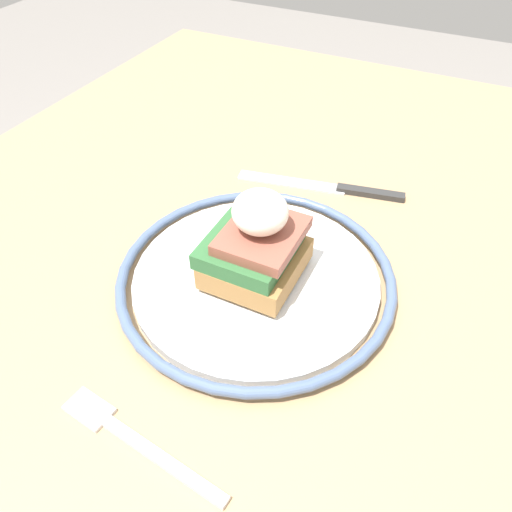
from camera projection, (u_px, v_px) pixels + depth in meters
name	position (u px, v px, depth m)	size (l,w,h in m)	color
dining_table	(266.00, 323.00, 0.58)	(1.06, 0.86, 0.73)	tan
plate	(256.00, 277.00, 0.47)	(0.26, 0.26, 0.02)	silver
sandwich	(257.00, 245.00, 0.45)	(0.09, 0.08, 0.09)	#9E703D
fork	(134.00, 440.00, 0.36)	(0.03, 0.15, 0.00)	silver
knife	(333.00, 188.00, 0.59)	(0.05, 0.20, 0.01)	#2D2D2D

